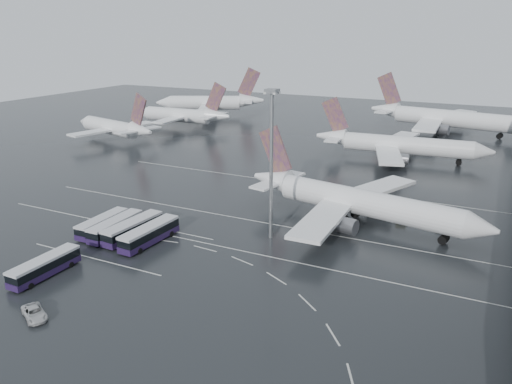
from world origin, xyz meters
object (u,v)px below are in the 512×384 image
at_px(jet_remote_mid, 183,116).
at_px(bus_row_near_d, 149,234).
at_px(bus_row_near_c, 133,228).
at_px(airliner_gate_c, 444,119).
at_px(floodlight_mast, 271,147).
at_px(jet_remote_far, 212,103).
at_px(bus_row_near_b, 116,226).
at_px(gse_cart_belly_e, 401,206).
at_px(gse_cart_belly_a, 401,220).
at_px(gse_cart_belly_c, 326,225).
at_px(bus_row_far_b, 45,266).
at_px(airliner_main, 355,202).
at_px(jet_remote_west, 115,128).
at_px(airliner_gate_b, 398,145).
at_px(van_curve_a, 34,313).
at_px(gse_cart_belly_d, 442,226).
at_px(bus_row_near_a, 102,224).

distance_m(jet_remote_mid, bus_row_near_d, 114.25).
bearing_deg(bus_row_near_c, airliner_gate_c, -12.93).
bearing_deg(floodlight_mast, jet_remote_far, 125.47).
height_order(bus_row_near_b, gse_cart_belly_e, bus_row_near_b).
bearing_deg(bus_row_near_c, gse_cart_belly_a, -51.76).
xyz_separation_m(jet_remote_far, gse_cart_belly_e, (102.64, -90.66, -4.87)).
relative_size(airliner_gate_c, bus_row_near_d, 4.37).
height_order(jet_remote_far, gse_cart_belly_c, jet_remote_far).
bearing_deg(bus_row_far_b, gse_cart_belly_a, -43.30).
distance_m(jet_remote_far, floodlight_mast, 144.61).
distance_m(bus_row_near_d, gse_cart_belly_c, 34.34).
bearing_deg(airliner_gate_c, jet_remote_far, -167.64).
height_order(bus_row_far_b, gse_cart_belly_a, bus_row_far_b).
bearing_deg(airliner_main, jet_remote_west, 168.88).
relative_size(airliner_main, airliner_gate_b, 1.01).
relative_size(bus_row_near_b, gse_cart_belly_c, 6.60).
xyz_separation_m(jet_remote_west, floodlight_mast, (84.79, -53.78, 12.77)).
relative_size(airliner_main, airliner_gate_c, 0.86).
xyz_separation_m(jet_remote_mid, bus_row_near_b, (50.77, -97.56, -3.04)).
bearing_deg(bus_row_far_b, van_curve_a, -137.76).
bearing_deg(gse_cart_belly_d, gse_cart_belly_c, -155.91).
bearing_deg(bus_row_near_d, bus_row_near_c, 83.36).
distance_m(airliner_gate_b, bus_row_near_c, 88.13).
bearing_deg(airliner_gate_b, bus_row_near_b, -117.69).
bearing_deg(bus_row_near_b, gse_cart_belly_d, -61.55).
distance_m(gse_cart_belly_a, gse_cart_belly_e, 8.24).
height_order(airliner_gate_c, floodlight_mast, floodlight_mast).
bearing_deg(airliner_gate_c, bus_row_near_d, -94.35).
height_order(jet_remote_west, jet_remote_far, jet_remote_far).
bearing_deg(floodlight_mast, van_curve_a, -113.67).
xyz_separation_m(bus_row_near_a, gse_cart_belly_a, (50.94, 30.40, -1.14)).
xyz_separation_m(jet_remote_west, gse_cart_belly_c, (92.54, -44.16, -4.09)).
bearing_deg(jet_remote_mid, gse_cart_belly_c, 135.36).
bearing_deg(gse_cart_belly_c, airliner_gate_b, 88.61).
relative_size(jet_remote_west, bus_row_near_d, 2.97).
distance_m(van_curve_a, floodlight_mast, 45.96).
distance_m(airliner_gate_b, gse_cart_belly_d, 55.22).
xyz_separation_m(bus_row_far_b, gse_cart_belly_c, (33.39, 39.44, -1.15)).
distance_m(airliner_main, jet_remote_mid, 114.36).
relative_size(airliner_gate_c, gse_cart_belly_e, 24.74).
distance_m(bus_row_near_a, gse_cart_belly_c, 43.72).
bearing_deg(bus_row_near_a, airliner_main, -59.28).
relative_size(jet_remote_far, bus_row_near_c, 3.39).
bearing_deg(floodlight_mast, gse_cart_belly_c, 51.10).
distance_m(van_curve_a, gse_cart_belly_d, 73.78).
xyz_separation_m(airliner_gate_b, gse_cart_belly_c, (-1.47, -60.86, -3.96)).
xyz_separation_m(airliner_gate_b, bus_row_far_b, (-34.87, -100.30, -2.81)).
bearing_deg(bus_row_near_c, bus_row_far_b, 176.17).
xyz_separation_m(jet_remote_mid, gse_cart_belly_a, (98.30, -67.02, -4.26)).
xyz_separation_m(jet_remote_west, bus_row_far_b, (59.15, -83.61, -2.94)).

